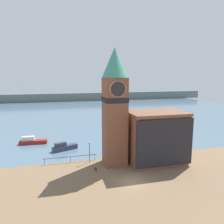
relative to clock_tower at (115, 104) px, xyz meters
The scene contains 10 objects.
ground_plane 13.52m from the clock_tower, 85.31° to the right, with size 160.00×160.00×0.00m, color brown.
water 63.85m from the clock_tower, 89.41° to the left, with size 160.00×120.00×0.00m.
far_shoreline 103.24m from the clock_tower, 89.64° to the left, with size 180.00×3.00×5.00m.
pier_railing 13.03m from the clock_tower, 161.42° to the left, with size 9.81×0.08×1.09m.
clock_tower is the anchor object (origin of this frame).
pier_building 9.89m from the clock_tower, ahead, with size 10.46×7.53×9.50m.
boat_near 16.65m from the clock_tower, 131.81° to the left, with size 5.59×3.36×1.83m.
boat_far 24.94m from the clock_tower, 134.32° to the left, with size 6.39×2.01×1.80m.
mooring_bollard_near 11.60m from the clock_tower, 150.55° to the right, with size 0.34×0.34×0.64m.
lamp_post 9.44m from the clock_tower, 159.43° to the left, with size 0.32×0.32×4.03m.
Camera 1 is at (-10.70, -28.92, 15.97)m, focal length 35.00 mm.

